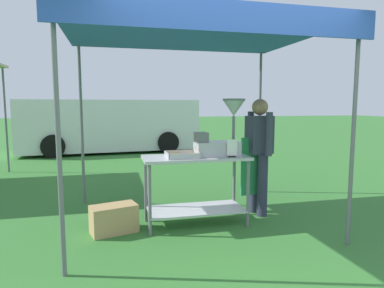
% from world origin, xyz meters
% --- Properties ---
extents(ground_plane, '(70.00, 70.00, 0.00)m').
position_xyz_m(ground_plane, '(0.00, 6.00, 0.00)').
color(ground_plane, '#33702D').
extents(stall_canopy, '(3.14, 2.53, 2.46)m').
position_xyz_m(stall_canopy, '(-0.15, 1.44, 2.38)').
color(stall_canopy, slate).
rests_on(stall_canopy, ground).
extents(donut_cart, '(1.33, 0.60, 0.88)m').
position_xyz_m(donut_cart, '(-0.15, 1.35, 0.63)').
color(donut_cart, '#B7B7BC').
rests_on(donut_cart, ground).
extents(donut_tray, '(0.39, 0.33, 0.07)m').
position_xyz_m(donut_tray, '(-0.34, 1.28, 0.91)').
color(donut_tray, '#B7B7BC').
rests_on(donut_tray, donut_cart).
extents(donut_fryer, '(0.64, 0.29, 0.72)m').
position_xyz_m(donut_fryer, '(0.19, 1.34, 1.17)').
color(donut_fryer, '#B7B7BC').
rests_on(donut_fryer, donut_cart).
extents(menu_sign, '(0.13, 0.05, 0.22)m').
position_xyz_m(menu_sign, '(0.27, 1.17, 0.98)').
color(menu_sign, black).
rests_on(menu_sign, donut_cart).
extents(vendor, '(0.46, 0.54, 1.61)m').
position_xyz_m(vendor, '(0.80, 1.54, 0.90)').
color(vendor, '#2D3347').
rests_on(vendor, ground).
extents(supply_crate, '(0.59, 0.42, 0.34)m').
position_xyz_m(supply_crate, '(-1.18, 1.29, 0.17)').
color(supply_crate, tan).
rests_on(supply_crate, ground).
extents(van_white, '(5.66, 2.41, 1.69)m').
position_xyz_m(van_white, '(-1.23, 8.67, 0.88)').
color(van_white, white).
rests_on(van_white, ground).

